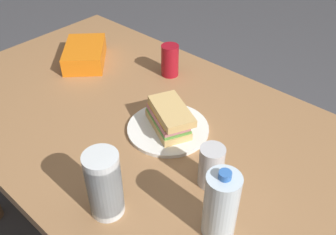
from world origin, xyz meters
The scene contains 8 objects.
dining_table centered at (0.00, 0.00, 0.68)m, with size 1.84×0.90×0.76m.
paper_plate centered at (-0.04, 0.02, 0.77)m, with size 0.26×0.26×0.01m, color white.
sandwich centered at (-0.04, 0.02, 0.82)m, with size 0.21×0.16×0.08m.
soda_can_red centered at (-0.26, 0.27, 0.82)m, with size 0.07×0.07×0.12m, color maroon.
chip_bag centered at (-0.58, 0.11, 0.80)m, with size 0.23×0.15×0.07m, color orange.
water_bottle_tall centered at (0.29, -0.17, 0.86)m, with size 0.08×0.08×0.20m.
plastic_cup_stack centered at (0.05, -0.31, 0.86)m, with size 0.08×0.08×0.18m.
soda_can_silver centered at (0.18, -0.07, 0.82)m, with size 0.07×0.07×0.12m, color silver.
Camera 1 is at (0.54, -0.64, 1.51)m, focal length 39.22 mm.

